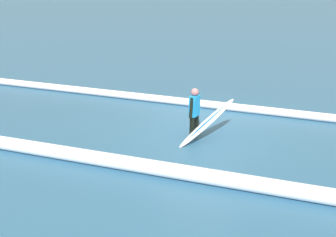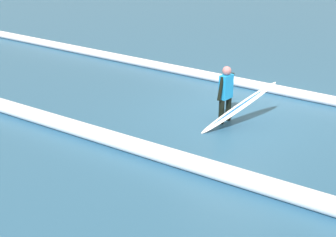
{
  "view_description": "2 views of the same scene",
  "coord_description": "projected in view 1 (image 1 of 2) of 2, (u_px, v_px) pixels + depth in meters",
  "views": [
    {
      "loc": [
        -2.98,
        11.02,
        4.56
      ],
      "look_at": [
        0.26,
        2.16,
        1.06
      ],
      "focal_mm": 42.52,
      "sensor_mm": 36.0,
      "label": 1
    },
    {
      "loc": [
        -4.92,
        10.57,
        4.89
      ],
      "look_at": [
        0.04,
        3.12,
        1.0
      ],
      "focal_mm": 51.14,
      "sensor_mm": 36.0,
      "label": 2
    }
  ],
  "objects": [
    {
      "name": "surfer",
      "position": [
        194.0,
        110.0,
        11.48
      ],
      "size": [
        0.25,
        0.63,
        1.45
      ],
      "rotation": [
        0.0,
        0.0,
        1.4
      ],
      "color": "black",
      "rests_on": "ground_plane"
    },
    {
      "name": "surfboard",
      "position": [
        207.0,
        122.0,
        11.39
      ],
      "size": [
        1.34,
        1.92,
        1.05
      ],
      "color": "white",
      "rests_on": "ground_plane"
    },
    {
      "name": "wave_crest_midground",
      "position": [
        92.0,
        157.0,
        9.96
      ],
      "size": [
        20.64,
        0.67,
        0.37
      ],
      "primitive_type": "cylinder",
      "rotation": [
        0.0,
        1.57,
        0.01
      ],
      "color": "white",
      "rests_on": "ground_plane"
    },
    {
      "name": "ground_plane",
      "position": [
        200.0,
        129.0,
        12.25
      ],
      "size": [
        195.33,
        195.33,
        0.0
      ],
      "primitive_type": "plane",
      "color": "#2A597D"
    },
    {
      "name": "wave_crest_foreground",
      "position": [
        191.0,
        103.0,
        14.28
      ],
      "size": [
        22.92,
        0.35,
        0.28
      ],
      "primitive_type": "cylinder",
      "rotation": [
        0.0,
        1.57,
        0.0
      ],
      "color": "white",
      "rests_on": "ground_plane"
    }
  ]
}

